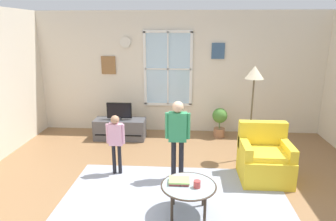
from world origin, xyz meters
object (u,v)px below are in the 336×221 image
Objects in this scene: coffee_table at (189,187)px; remote_near_cup at (182,183)px; person_pink_shirt at (116,138)px; floor_lamp at (254,82)px; cup at (197,184)px; tv_stand at (120,129)px; television at (119,111)px; book_stack at (179,181)px; person_green_shirt at (178,131)px; potted_plant_by_window at (220,120)px; armchair at (264,159)px; remote_near_books at (198,183)px.

coffee_table is 5.05× the size of remote_near_cup.
floor_lamp reaches higher than person_pink_shirt.
cup is 0.09× the size of person_pink_shirt.
tv_stand is 0.41m from television.
remote_near_cup is 1.50m from person_pink_shirt.
floor_lamp is (2.58, -0.87, 1.21)m from tv_stand.
floor_lamp is at bearing 55.56° from remote_near_cup.
person_pink_shirt reaches higher than coffee_table.
book_stack reaches higher than tv_stand.
person_green_shirt is 0.74× the size of floor_lamp.
floor_lamp is at bearing -18.52° from television.
potted_plant_by_window is (2.16, 0.27, -0.24)m from television.
coffee_table is 2.97m from potted_plant_by_window.
floor_lamp is (-0.10, 0.73, 1.10)m from armchair.
person_green_shirt is (-0.09, 0.90, 0.37)m from remote_near_cup.
tv_stand is 1.67× the size of potted_plant_by_window.
remote_near_books is at bearing -38.14° from person_pink_shirt.
television is at bearing 127.59° from person_green_shirt.
book_stack is at bearing 157.32° from coffee_table.
floor_lamp reaches higher than cup.
coffee_table is at bearing -22.68° from book_stack.
person_pink_shirt reaches higher than remote_near_books.
armchair is 1.23× the size of coffee_table.
cup is 0.05× the size of floor_lamp.
armchair is at bearing -82.50° from floor_lamp.
person_green_shirt reaches higher than armchair.
tv_stand reaches higher than coffee_table.
cup is at bearing -59.48° from tv_stand.
person_pink_shirt is at bearing 141.86° from remote_near_books.
potted_plant_by_window reaches higher than remote_near_books.
coffee_table is 0.56× the size of person_green_shirt.
person_pink_shirt is at bearing -79.09° from tv_stand.
floor_lamp is at bearing -18.57° from tv_stand.
book_stack is 0.40× the size of potted_plant_by_window.
tv_stand is 0.86× the size of person_green_shirt.
tv_stand is 11.65× the size of cup.
television reaches higher than cup.
person_pink_shirt is (-1.17, 1.04, 0.24)m from coffee_table.
remote_near_books is at bearing -101.14° from potted_plant_by_window.
tv_stand is at bearing -172.99° from potted_plant_by_window.
remote_near_cup is at bearing 161.30° from coffee_table.
tv_stand is 7.77× the size of remote_near_books.
coffee_table is 1.58m from person_pink_shirt.
armchair reaches higher than tv_stand.
floor_lamp reaches higher than coffee_table.
remote_near_cup is 0.21× the size of potted_plant_by_window.
remote_near_books is (0.24, -0.02, -0.01)m from book_stack.
floor_lamp is (0.98, 1.73, 1.00)m from remote_near_books.
person_green_shirt is 2.17m from potted_plant_by_window.
television is at bearing 121.56° from remote_near_books.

